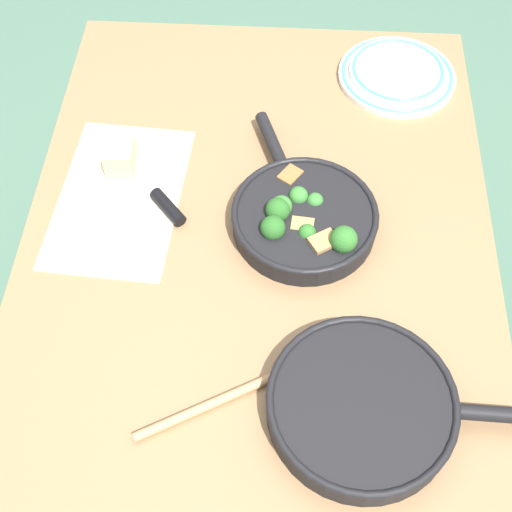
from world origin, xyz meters
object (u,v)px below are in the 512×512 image
skillet_broccoli (303,217)px  cheese_block (120,156)px  grater_knife (150,188)px  dinner_plate_stack (397,74)px  skillet_eggs (363,406)px  wooden_spoon (261,382)px

skillet_broccoli → cheese_block: size_ratio=5.15×
grater_knife → skillet_broccoli: bearing=-143.8°
grater_knife → cheese_block: (0.06, 0.06, 0.02)m
dinner_plate_stack → grater_knife: bearing=125.4°
dinner_plate_stack → skillet_eggs: bearing=172.9°
skillet_broccoli → grater_knife: size_ratio=1.60×
skillet_broccoli → skillet_eggs: skillet_broccoli is taller
skillet_eggs → cheese_block: (0.47, 0.44, 0.00)m
wooden_spoon → grater_knife: grater_knife is taller
skillet_broccoli → dinner_plate_stack: 0.45m
skillet_broccoli → grater_knife: skillet_broccoli is taller
cheese_block → wooden_spoon: bearing=-146.5°
skillet_broccoli → wooden_spoon: size_ratio=1.24×
skillet_eggs → grater_knife: (0.42, 0.38, -0.02)m
skillet_broccoli → skillet_eggs: bearing=175.3°
grater_knife → cheese_block: bearing=6.0°
skillet_broccoli → grater_knife: 0.29m
skillet_broccoli → skillet_eggs: size_ratio=0.91×
skillet_eggs → wooden_spoon: skillet_eggs is taller
skillet_broccoli → cheese_block: (0.13, 0.35, 0.00)m
skillet_broccoli → grater_knife: (0.07, 0.28, -0.02)m
wooden_spoon → skillet_eggs: bearing=-42.4°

